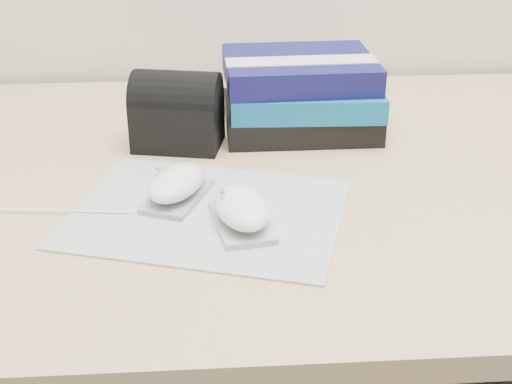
{
  "coord_description": "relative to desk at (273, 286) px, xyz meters",
  "views": [
    {
      "loc": [
        -0.09,
        0.7,
        1.14
      ],
      "look_at": [
        -0.04,
        1.43,
        0.77
      ],
      "focal_mm": 50.0,
      "sensor_mm": 36.0,
      "label": 1
    }
  ],
  "objects": [
    {
      "name": "pouch",
      "position": [
        -0.14,
        0.03,
        0.29
      ],
      "size": [
        0.14,
        0.11,
        0.11
      ],
      "color": "black",
      "rests_on": "desk"
    },
    {
      "name": "desk",
      "position": [
        0.0,
        0.0,
        0.0
      ],
      "size": [
        1.6,
        0.8,
        0.73
      ],
      "color": "tan",
      "rests_on": "ground"
    },
    {
      "name": "mouse_rear",
      "position": [
        -0.14,
        -0.15,
        0.26
      ],
      "size": [
        0.1,
        0.12,
        0.05
      ],
      "color": "#9F9FA2",
      "rests_on": "mousepad"
    },
    {
      "name": "usb_cable",
      "position": [
        -0.3,
        -0.17,
        0.24
      ],
      "size": [
        0.21,
        0.03,
        0.0
      ],
      "primitive_type": "cylinder",
      "rotation": [
        0.0,
        1.57,
        -0.12
      ],
      "color": "white",
      "rests_on": "mousepad"
    },
    {
      "name": "mousepad",
      "position": [
        -0.1,
        -0.18,
        0.24
      ],
      "size": [
        0.38,
        0.33,
        0.0
      ],
      "primitive_type": "cube",
      "rotation": [
        0.0,
        0.0,
        -0.29
      ],
      "color": "#92939A",
      "rests_on": "desk"
    },
    {
      "name": "mouse_front",
      "position": [
        -0.06,
        -0.22,
        0.26
      ],
      "size": [
        0.08,
        0.12,
        0.05
      ],
      "color": "#A8A8AB",
      "rests_on": "mousepad"
    },
    {
      "name": "book_stack",
      "position": [
        0.05,
        0.09,
        0.29
      ],
      "size": [
        0.24,
        0.19,
        0.11
      ],
      "color": "black",
      "rests_on": "desk"
    }
  ]
}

